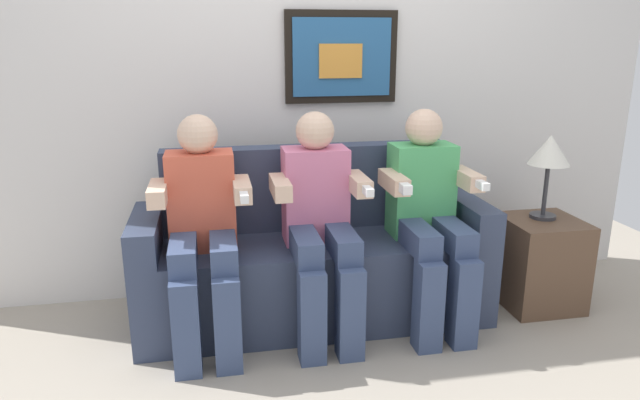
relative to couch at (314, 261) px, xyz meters
name	(u,v)px	position (x,y,z in m)	size (l,w,h in m)	color
ground_plane	(326,345)	(0.00, -0.33, -0.31)	(5.48, 5.48, 0.00)	#9E9384
back_wall_assembly	(300,66)	(0.01, 0.44, 0.99)	(4.22, 0.10, 2.60)	silver
couch	(314,261)	(0.00, 0.00, 0.00)	(1.82, 0.58, 0.90)	#333D56
person_on_left	(203,225)	(-0.56, -0.17, 0.29)	(0.46, 0.56, 1.11)	#D8593F
person_in_middle	(320,218)	(0.00, -0.17, 0.29)	(0.46, 0.56, 1.11)	pink
person_on_right	(429,212)	(0.56, -0.17, 0.29)	(0.46, 0.56, 1.11)	#4CB266
side_table_right	(540,263)	(1.26, -0.11, -0.06)	(0.40, 0.40, 0.50)	brown
table_lamp	(550,154)	(1.27, -0.07, 0.55)	(0.22, 0.22, 0.46)	#333338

